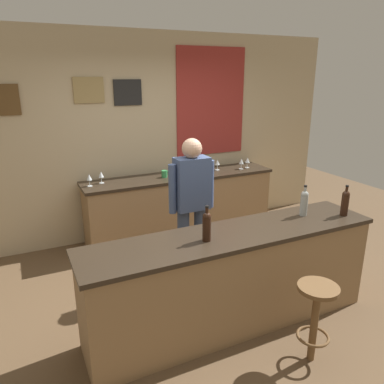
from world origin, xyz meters
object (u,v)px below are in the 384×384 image
object	(u,v)px
wine_bottle_a	(207,225)
wine_bottle_c	(345,202)
wine_glass_e	(247,161)
coffee_mug	(165,174)
wine_glass_d	(241,162)
wine_glass_c	(217,163)
bartender	(192,202)
wine_glass_b	(101,175)
wine_glass_a	(89,178)
wine_bottle_b	(304,202)
bar_stool	(316,311)

from	to	relation	value
wine_bottle_a	wine_bottle_c	bearing A→B (deg)	-2.41
wine_bottle_c	wine_glass_e	world-z (taller)	wine_bottle_c
coffee_mug	wine_glass_d	bearing A→B (deg)	-2.68
wine_glass_c	wine_glass_e	distance (m)	0.48
bartender	wine_bottle_c	xyz separation A→B (m)	(1.19, -0.95, 0.12)
wine_bottle_c	bartender	bearing A→B (deg)	141.32
wine_glass_d	wine_glass_b	bearing A→B (deg)	176.21
wine_glass_a	wine_bottle_b	bearing A→B (deg)	-49.75
bartender	wine_glass_c	size ratio (longest dim) A/B	10.45
bar_stool	wine_bottle_b	xyz separation A→B (m)	(0.49, 0.76, 0.60)
wine_glass_e	coffee_mug	distance (m)	1.32
bar_stool	wine_bottle_c	bearing A→B (deg)	34.79
wine_glass_d	coffee_mug	distance (m)	1.19
wine_bottle_a	wine_glass_a	bearing A→B (deg)	104.83
wine_bottle_a	coffee_mug	xyz separation A→B (m)	(0.45, 2.08, -0.11)
bartender	bar_stool	size ratio (longest dim) A/B	2.38
wine_glass_d	wine_glass_a	bearing A→B (deg)	178.40
bartender	wine_bottle_c	distance (m)	1.53
wine_bottle_a	wine_glass_d	size ratio (longest dim) A/B	1.97
bar_stool	wine_bottle_a	distance (m)	1.09
wine_glass_b	wine_glass_d	distance (m)	2.03
bar_stool	wine_bottle_c	xyz separation A→B (m)	(0.85, 0.59, 0.60)
wine_bottle_a	wine_glass_a	xyz separation A→B (m)	(-0.55, 2.09, -0.05)
bar_stool	wine_glass_b	distance (m)	3.04
wine_bottle_c	wine_glass_b	distance (m)	2.90
bar_stool	wine_bottle_a	world-z (taller)	wine_bottle_a
wine_glass_e	bar_stool	bearing A→B (deg)	-112.71
wine_bottle_c	wine_bottle_b	bearing A→B (deg)	154.56
wine_glass_a	wine_glass_c	size ratio (longest dim) A/B	1.00
wine_bottle_a	wine_glass_c	xyz separation A→B (m)	(1.29, 2.12, -0.05)
wine_bottle_b	wine_glass_a	distance (m)	2.59
wine_glass_e	coffee_mug	world-z (taller)	wine_glass_e
wine_glass_c	wine_bottle_c	bearing A→B (deg)	-85.01
wine_bottle_b	wine_bottle_c	xyz separation A→B (m)	(0.36, -0.17, 0.00)
wine_bottle_b	bartender	bearing A→B (deg)	136.74
wine_glass_a	wine_glass_b	world-z (taller)	same
wine_bottle_c	wine_glass_d	world-z (taller)	wine_bottle_c
wine_bottle_b	wine_bottle_c	world-z (taller)	same
wine_glass_b	coffee_mug	distance (m)	0.84
bar_stool	wine_bottle_b	distance (m)	1.08
bartender	wine_bottle_a	xyz separation A→B (m)	(-0.29, -0.89, 0.12)
wine_glass_c	wine_glass_d	xyz separation A→B (m)	(0.35, -0.09, 0.00)
wine_bottle_a	coffee_mug	size ratio (longest dim) A/B	2.45
wine_glass_e	wine_glass_a	bearing A→B (deg)	179.06
wine_glass_d	wine_glass_e	world-z (taller)	same
wine_glass_c	wine_glass_e	size ratio (longest dim) A/B	1.00
bartender	wine_glass_e	xyz separation A→B (m)	(1.47, 1.16, 0.07)
wine_glass_a	wine_glass_e	distance (m)	2.32
bartender	wine_glass_e	distance (m)	1.88
wine_glass_d	wine_glass_e	distance (m)	0.12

